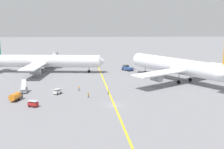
# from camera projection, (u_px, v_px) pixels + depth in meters

# --- Properties ---
(ground_plane) EXTENTS (600.00, 600.00, 0.00)m
(ground_plane) POSITION_uv_depth(u_px,v_px,m) (114.00, 105.00, 83.36)
(ground_plane) COLOR gray
(taxiway_stripe) EXTENTS (8.49, 119.77, 0.01)m
(taxiway_stripe) POSITION_uv_depth(u_px,v_px,m) (110.00, 96.00, 93.14)
(taxiway_stripe) COLOR yellow
(taxiway_stripe) RESTS_ON ground
(airliner_at_gate_left) EXTENTS (53.77, 40.64, 15.35)m
(airliner_at_gate_left) POSITION_uv_depth(u_px,v_px,m) (45.00, 61.00, 132.27)
(airliner_at_gate_left) COLOR silver
(airliner_at_gate_left) RESTS_ON ground
(airliner_being_pushed) EXTENTS (41.99, 44.70, 17.30)m
(airliner_being_pushed) POSITION_uv_depth(u_px,v_px,m) (179.00, 67.00, 113.63)
(airliner_being_pushed) COLOR white
(airliner_being_pushed) RESTS_ON ground
(pushback_tug) EXTENTS (6.19, 7.72, 2.76)m
(pushback_tug) POSITION_uv_depth(u_px,v_px,m) (127.00, 68.00, 137.99)
(pushback_tug) COLOR #2D4C8C
(pushback_tug) RESTS_ON ground
(gse_baggage_cart_trailing) EXTENTS (3.13, 2.51, 1.71)m
(gse_baggage_cart_trailing) POSITION_uv_depth(u_px,v_px,m) (33.00, 104.00, 81.76)
(gse_baggage_cart_trailing) COLOR red
(gse_baggage_cart_trailing) RESTS_ON ground
(gse_baggage_cart_near_cluster) EXTENTS (2.84, 3.14, 1.71)m
(gse_baggage_cart_near_cluster) POSITION_uv_depth(u_px,v_px,m) (57.00, 92.00, 95.33)
(gse_baggage_cart_near_cluster) COLOR silver
(gse_baggage_cart_near_cluster) RESTS_ON ground
(gse_stair_truck_yellow) EXTENTS (2.56, 4.82, 4.06)m
(gse_stair_truck_yellow) POSITION_uv_depth(u_px,v_px,m) (24.00, 90.00, 97.28)
(gse_stair_truck_yellow) COLOR gray
(gse_stair_truck_yellow) RESTS_ON ground
(gse_fuel_bowser_stubby) EXTENTS (3.17, 5.23, 2.40)m
(gse_fuel_bowser_stubby) POSITION_uv_depth(u_px,v_px,m) (16.00, 96.00, 87.91)
(gse_fuel_bowser_stubby) COLOR orange
(gse_fuel_bowser_stubby) RESTS_ON ground
(ground_crew_marshaller_foreground) EXTENTS (0.36, 0.36, 1.71)m
(ground_crew_marshaller_foreground) POSITION_uv_depth(u_px,v_px,m) (108.00, 92.00, 95.08)
(ground_crew_marshaller_foreground) COLOR #2D3351
(ground_crew_marshaller_foreground) RESTS_ON ground
(ground_crew_wing_walker_right) EXTENTS (0.40, 0.43, 1.63)m
(ground_crew_wing_walker_right) POSITION_uv_depth(u_px,v_px,m) (88.00, 95.00, 91.12)
(ground_crew_wing_walker_right) COLOR #4C4C51
(ground_crew_wing_walker_right) RESTS_ON ground
(ground_crew_ramp_agent_by_cones) EXTENTS (0.36, 0.46, 1.57)m
(ground_crew_ramp_agent_by_cones) POSITION_uv_depth(u_px,v_px,m) (79.00, 88.00, 99.78)
(ground_crew_ramp_agent_by_cones) COLOR #2D3351
(ground_crew_ramp_agent_by_cones) RESTS_ON ground
(jet_bridge) EXTENTS (6.53, 21.00, 5.90)m
(jet_bridge) POSITION_uv_depth(u_px,v_px,m) (55.00, 57.00, 152.87)
(jet_bridge) COLOR #B7B7BC
(jet_bridge) RESTS_ON ground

